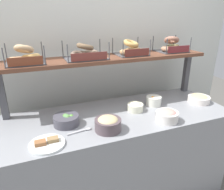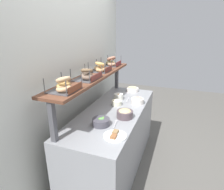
# 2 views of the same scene
# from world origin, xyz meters

# --- Properties ---
(ground_plane) EXTENTS (8.00, 8.00, 0.00)m
(ground_plane) POSITION_xyz_m (0.00, 0.00, 0.00)
(ground_plane) COLOR #595651
(back_wall) EXTENTS (3.06, 0.06, 2.40)m
(back_wall) POSITION_xyz_m (0.00, 0.55, 1.20)
(back_wall) COLOR silver
(back_wall) RESTS_ON ground_plane
(deli_counter) EXTENTS (1.86, 0.70, 0.85)m
(deli_counter) POSITION_xyz_m (0.00, 0.00, 0.42)
(deli_counter) COLOR gray
(deli_counter) RESTS_ON ground_plane
(shelf_riser_left) EXTENTS (0.05, 0.05, 0.40)m
(shelf_riser_left) POSITION_xyz_m (-0.87, 0.27, 1.05)
(shelf_riser_left) COLOR #4C4C51
(shelf_riser_left) RESTS_ON deli_counter
(shelf_riser_right) EXTENTS (0.05, 0.05, 0.40)m
(shelf_riser_right) POSITION_xyz_m (0.87, 0.27, 1.05)
(shelf_riser_right) COLOR #4C4C51
(shelf_riser_right) RESTS_ON deli_counter
(upper_shelf) EXTENTS (1.82, 0.32, 0.03)m
(upper_shelf) POSITION_xyz_m (0.00, 0.27, 1.26)
(upper_shelf) COLOR brown
(upper_shelf) RESTS_ON shelf_riser_left
(bowl_fruit_salad) EXTENTS (0.14, 0.14, 0.09)m
(bowl_fruit_salad) POSITION_xyz_m (0.36, 0.06, 0.89)
(bowl_fruit_salad) COLOR white
(bowl_fruit_salad) RESTS_ON deli_counter
(bowl_hummus) EXTENTS (0.19, 0.19, 0.11)m
(bowl_hummus) POSITION_xyz_m (-0.18, -0.20, 0.90)
(bowl_hummus) COLOR #56464C
(bowl_hummus) RESTS_ON deli_counter
(bowl_veggie_mix) EXTENTS (0.19, 0.19, 0.09)m
(bowl_veggie_mix) POSITION_xyz_m (-0.44, -0.01, 0.89)
(bowl_veggie_mix) COLOR #4A4852
(bowl_veggie_mix) RESTS_ON deli_counter
(bowl_egg_salad) EXTENTS (0.20, 0.20, 0.07)m
(bowl_egg_salad) POSITION_xyz_m (0.79, -0.03, 0.89)
(bowl_egg_salad) COLOR white
(bowl_egg_salad) RESTS_ON deli_counter
(bowl_potato_salad) EXTENTS (0.13, 0.13, 0.08)m
(bowl_potato_salad) POSITION_xyz_m (0.15, 0.02, 0.89)
(bowl_potato_salad) COLOR #EBEACB
(bowl_potato_salad) RESTS_ON deli_counter
(bowl_lox_spread) EXTENTS (0.17, 0.17, 0.10)m
(bowl_lox_spread) POSITION_xyz_m (0.29, -0.24, 0.90)
(bowl_lox_spread) COLOR white
(bowl_lox_spread) RESTS_ON deli_counter
(serving_plate_white) EXTENTS (0.23, 0.23, 0.04)m
(serving_plate_white) POSITION_xyz_m (-0.60, -0.23, 0.86)
(serving_plate_white) COLOR white
(serving_plate_white) RESTS_ON deli_counter
(serving_spoon_near_plate) EXTENTS (0.18, 0.04, 0.01)m
(serving_spoon_near_plate) POSITION_xyz_m (0.35, -0.08, 0.86)
(serving_spoon_near_plate) COLOR #B7B7BC
(serving_spoon_near_plate) RESTS_ON deli_counter
(serving_spoon_by_edge) EXTENTS (0.18, 0.05, 0.01)m
(serving_spoon_by_edge) POSITION_xyz_m (-0.35, -0.14, 0.86)
(serving_spoon_by_edge) COLOR #B7B7BC
(serving_spoon_by_edge) RESTS_ON deli_counter
(bagel_basket_plain) EXTENTS (0.28, 0.26, 0.15)m
(bagel_basket_plain) POSITION_xyz_m (-0.67, 0.26, 1.33)
(bagel_basket_plain) COLOR #4C4C51
(bagel_basket_plain) RESTS_ON upper_shelf
(bagel_basket_poppy) EXTENTS (0.34, 0.26, 0.14)m
(bagel_basket_poppy) POSITION_xyz_m (-0.20, 0.26, 1.33)
(bagel_basket_poppy) COLOR #4C4C51
(bagel_basket_poppy) RESTS_ON upper_shelf
(bagel_basket_sesame) EXTENTS (0.27, 0.25, 0.14)m
(bagel_basket_sesame) POSITION_xyz_m (0.22, 0.28, 1.33)
(bagel_basket_sesame) COLOR #4C4C51
(bagel_basket_sesame) RESTS_ON upper_shelf
(bagel_basket_everything) EXTENTS (0.28, 0.25, 0.15)m
(bagel_basket_everything) POSITION_xyz_m (0.65, 0.28, 1.33)
(bagel_basket_everything) COLOR #4C4C51
(bagel_basket_everything) RESTS_ON upper_shelf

